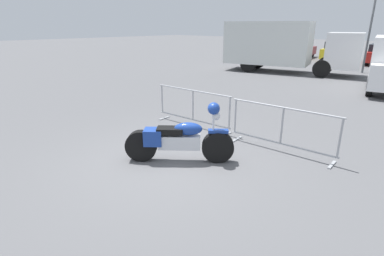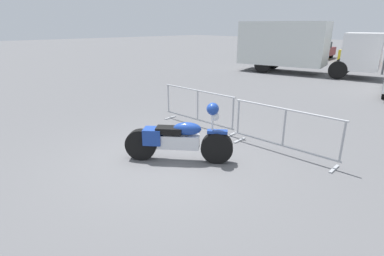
{
  "view_description": "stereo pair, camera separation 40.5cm",
  "coord_description": "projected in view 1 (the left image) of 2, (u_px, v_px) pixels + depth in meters",
  "views": [
    {
      "loc": [
        4.32,
        -3.98,
        2.78
      ],
      "look_at": [
        0.16,
        0.59,
        0.65
      ],
      "focal_mm": 28.0,
      "sensor_mm": 36.0,
      "label": 1
    },
    {
      "loc": [
        4.61,
        -3.7,
        2.78
      ],
      "look_at": [
        0.16,
        0.59,
        0.65
      ],
      "focal_mm": 28.0,
      "sensor_mm": 36.0,
      "label": 2
    }
  ],
  "objects": [
    {
      "name": "parked_car_white",
      "position": [
        268.0,
        47.0,
        28.32
      ],
      "size": [
        2.29,
        4.63,
        1.51
      ],
      "rotation": [
        0.0,
        0.0,
        1.68
      ],
      "color": "white",
      "rests_on": "ground"
    },
    {
      "name": "parked_car_maroon",
      "position": [
        300.0,
        50.0,
        26.29
      ],
      "size": [
        2.13,
        4.3,
        1.41
      ],
      "rotation": [
        0.0,
        0.0,
        1.68
      ],
      "color": "maroon",
      "rests_on": "ground"
    },
    {
      "name": "crowd_barrier_near",
      "position": [
        193.0,
        108.0,
        8.5
      ],
      "size": [
        2.55,
        0.56,
        1.07
      ],
      "rotation": [
        0.0,
        0.0,
        0.05
      ],
      "color": "#9EA0A5",
      "rests_on": "ground"
    },
    {
      "name": "crowd_barrier_far",
      "position": [
        282.0,
        129.0,
        6.77
      ],
      "size": [
        2.55,
        0.56,
        1.07
      ],
      "rotation": [
        0.0,
        0.0,
        0.05
      ],
      "color": "#9EA0A5",
      "rests_on": "ground"
    },
    {
      "name": "parked_car_yellow",
      "position": [
        338.0,
        51.0,
        24.24
      ],
      "size": [
        2.31,
        4.68,
        1.53
      ],
      "rotation": [
        0.0,
        0.0,
        1.68
      ],
      "color": "yellow",
      "rests_on": "ground"
    },
    {
      "name": "ground_plane",
      "position": [
        168.0,
        161.0,
        6.44
      ],
      "size": [
        120.0,
        120.0,
        0.0
      ],
      "primitive_type": "plane",
      "color": "#5B5B5E"
    },
    {
      "name": "parked_car_red",
      "position": [
        382.0,
        54.0,
        21.93
      ],
      "size": [
        2.21,
        4.48,
        1.46
      ],
      "rotation": [
        0.0,
        0.0,
        1.68
      ],
      "color": "#B21E19",
      "rests_on": "ground"
    },
    {
      "name": "street_lamp",
      "position": [
        374.0,
        8.0,
        17.13
      ],
      "size": [
        0.36,
        0.7,
        5.68
      ],
      "color": "#595B60",
      "rests_on": "ground"
    },
    {
      "name": "motorcycle",
      "position": [
        179.0,
        139.0,
        6.31
      ],
      "size": [
        1.89,
        1.63,
        1.31
      ],
      "rotation": [
        0.0,
        0.0,
        0.7
      ],
      "color": "black",
      "rests_on": "ground"
    },
    {
      "name": "box_truck",
      "position": [
        283.0,
        45.0,
        18.1
      ],
      "size": [
        8.01,
        3.96,
        2.98
      ],
      "rotation": [
        0.0,
        0.0,
        0.23
      ],
      "color": "silver",
      "rests_on": "ground"
    }
  ]
}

